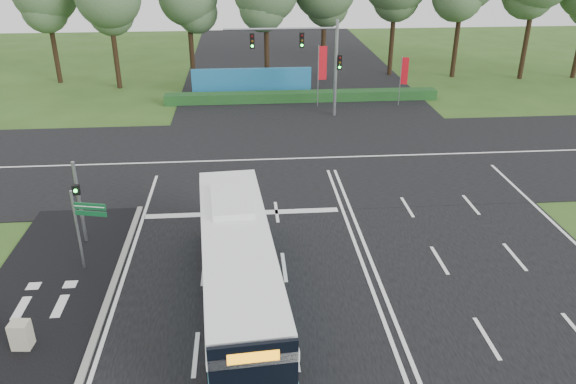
# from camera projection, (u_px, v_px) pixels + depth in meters

# --- Properties ---
(ground) EXTENTS (120.00, 120.00, 0.00)m
(ground) POSITION_uv_depth(u_px,v_px,m) (362.00, 264.00, 23.51)
(ground) COLOR #2F4D19
(ground) RESTS_ON ground
(road_main) EXTENTS (20.00, 120.00, 0.04)m
(road_main) POSITION_uv_depth(u_px,v_px,m) (363.00, 264.00, 23.50)
(road_main) COLOR black
(road_main) RESTS_ON ground
(road_cross) EXTENTS (120.00, 14.00, 0.05)m
(road_cross) POSITION_uv_depth(u_px,v_px,m) (323.00, 158.00, 34.31)
(road_cross) COLOR black
(road_cross) RESTS_ON ground
(bike_path) EXTENTS (5.00, 18.00, 0.06)m
(bike_path) POSITION_uv_depth(u_px,v_px,m) (32.00, 325.00, 19.88)
(bike_path) COLOR black
(bike_path) RESTS_ON ground
(kerb_strip) EXTENTS (0.25, 18.00, 0.12)m
(kerb_strip) POSITION_uv_depth(u_px,v_px,m) (101.00, 321.00, 20.04)
(kerb_strip) COLOR gray
(kerb_strip) RESTS_ON ground
(city_bus) EXTENTS (3.31, 11.88, 3.37)m
(city_bus) POSITION_uv_depth(u_px,v_px,m) (238.00, 269.00, 20.13)
(city_bus) COLOR #55B2C5
(city_bus) RESTS_ON ground
(pedestrian_signal) EXTENTS (0.33, 0.44, 3.88)m
(pedestrian_signal) POSITION_uv_depth(u_px,v_px,m) (79.00, 200.00, 24.27)
(pedestrian_signal) COLOR gray
(pedestrian_signal) RESTS_ON ground
(street_sign) EXTENTS (1.37, 0.38, 3.57)m
(street_sign) POSITION_uv_depth(u_px,v_px,m) (84.00, 221.00, 22.20)
(street_sign) COLOR gray
(street_sign) RESTS_ON ground
(utility_cabinet) EXTENTS (0.67, 0.57, 1.04)m
(utility_cabinet) POSITION_uv_depth(u_px,v_px,m) (21.00, 336.00, 18.63)
(utility_cabinet) COLOR #B4AC91
(utility_cabinet) RESTS_ON ground
(banner_flag_mid) EXTENTS (0.70, 0.17, 4.80)m
(banner_flag_mid) POSITION_uv_depth(u_px,v_px,m) (321.00, 67.00, 42.97)
(banner_flag_mid) COLOR gray
(banner_flag_mid) RESTS_ON ground
(banner_flag_right) EXTENTS (0.56, 0.20, 3.89)m
(banner_flag_right) POSITION_uv_depth(u_px,v_px,m) (404.00, 74.00, 43.40)
(banner_flag_right) COLOR gray
(banner_flag_right) RESTS_ON ground
(traffic_light_gantry) EXTENTS (8.41, 0.28, 7.00)m
(traffic_light_gantry) POSITION_uv_depth(u_px,v_px,m) (311.00, 53.00, 40.01)
(traffic_light_gantry) COLOR gray
(traffic_light_gantry) RESTS_ON ground
(hedge) EXTENTS (22.00, 1.20, 0.80)m
(hedge) POSITION_uv_depth(u_px,v_px,m) (302.00, 97.00, 45.42)
(hedge) COLOR #153B19
(hedge) RESTS_ON ground
(blue_hoarding) EXTENTS (10.00, 0.30, 2.20)m
(blue_hoarding) POSITION_uv_depth(u_px,v_px,m) (252.00, 81.00, 47.08)
(blue_hoarding) COLOR #1B6495
(blue_hoarding) RESTS_ON ground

